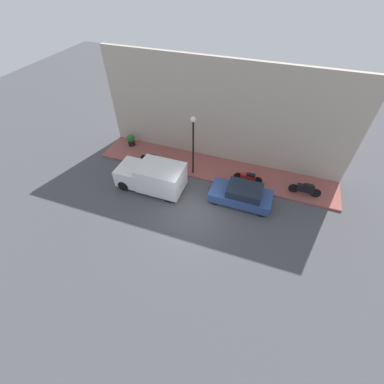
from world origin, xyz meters
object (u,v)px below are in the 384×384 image
Objects in this scene: streetlamp at (193,137)px; potted_plant at (131,140)px; scooter_silver at (152,159)px; motorcycle_black at (305,189)px; delivery_van at (152,176)px; parked_car at (242,195)px; motorcycle_red at (248,178)px.

potted_plant is (1.61, 5.87, -2.49)m from streetlamp.
motorcycle_black is (0.37, -10.80, 0.05)m from scooter_silver.
motorcycle_black is (2.53, -9.71, -0.36)m from delivery_van.
potted_plant reaches higher than scooter_silver.
streetlamp is (-0.32, 7.59, 2.50)m from motorcycle_black.
parked_car is 5.97m from delivery_van.
motorcycle_red is (1.79, -0.09, -0.04)m from parked_car.
delivery_van is 10.04m from motorcycle_black.
scooter_silver is 3.13m from potted_plant.
parked_car is at bearing 177.02° from motorcycle_red.
scooter_silver is 10.80m from motorcycle_black.
parked_car is 1.92× the size of motorcycle_black.
streetlamp reaches higher than parked_car.
potted_plant is (3.82, 3.75, -0.35)m from delivery_van.
scooter_silver is 4.10m from streetlamp.
potted_plant is (1.29, 13.46, 0.02)m from motorcycle_black.
scooter_silver is 0.42× the size of streetlamp.
scooter_silver is at bearing 77.67° from parked_car.
potted_plant is (3.19, 9.67, 0.00)m from parked_car.
streetlamp is (-0.22, 3.89, 2.53)m from motorcycle_red.
streetlamp is at bearing 67.45° from parked_car.
parked_car is at bearing -108.26° from potted_plant.
motorcycle_black reaches higher than scooter_silver.
potted_plant reaches higher than motorcycle_red.
delivery_van is 3.74m from streetlamp.
streetlamp is at bearing 93.18° from motorcycle_red.
delivery_van is (-0.63, 5.92, 0.35)m from parked_car.
streetlamp is 6.57m from potted_plant.
delivery_van is at bearing 96.09° from parked_car.
delivery_van is 2.22× the size of motorcycle_black.
potted_plant is at bearing 58.06° from scooter_silver.
parked_car is at bearing -112.55° from streetlamp.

